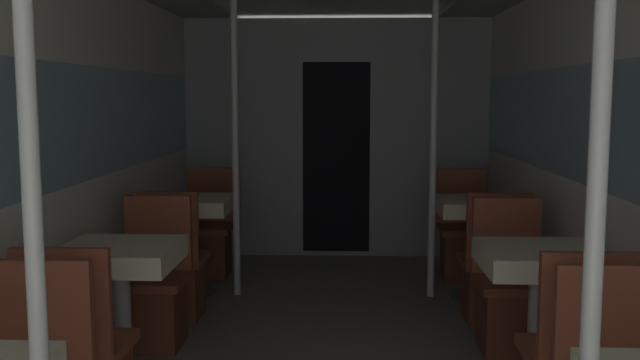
# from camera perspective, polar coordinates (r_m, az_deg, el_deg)

# --- Properties ---
(wall_left) EXTENTS (0.05, 8.51, 2.27)m
(wall_left) POSITION_cam_1_polar(r_m,az_deg,el_deg) (4.07, -20.56, 1.06)
(wall_left) COLOR silver
(wall_left) RESTS_ON ground_plane
(wall_right) EXTENTS (0.05, 8.51, 2.27)m
(wall_right) POSITION_cam_1_polar(r_m,az_deg,el_deg) (4.00, 22.24, 0.90)
(wall_right) COLOR silver
(wall_right) RESTS_ON ground_plane
(bulkhead_far) EXTENTS (2.89, 0.09, 2.27)m
(bulkhead_far) POSITION_cam_1_polar(r_m,az_deg,el_deg) (6.84, 1.32, 3.28)
(bulkhead_far) COLOR gray
(bulkhead_far) RESTS_ON ground_plane
(support_pole_left_0) EXTENTS (0.05, 0.05, 2.27)m
(support_pole_left_0) POSITION_cam_1_polar(r_m,az_deg,el_deg) (2.09, -21.90, -4.97)
(support_pole_left_0) COLOR silver
(support_pole_left_0) RESTS_ON ground_plane
(dining_table_left_1) EXTENTS (0.60, 0.60, 0.76)m
(dining_table_left_1) POSITION_cam_1_polar(r_m,az_deg,el_deg) (3.93, -15.71, -6.77)
(dining_table_left_1) COLOR #4C4C51
(dining_table_left_1) RESTS_ON ground_plane
(chair_left_far_1) EXTENTS (0.42, 0.42, 0.91)m
(chair_left_far_1) POSITION_cam_1_polar(r_m,az_deg,el_deg) (4.58, -13.22, -9.40)
(chair_left_far_1) COLOR brown
(chair_left_far_1) RESTS_ON ground_plane
(dining_table_left_2) EXTENTS (0.60, 0.60, 0.76)m
(dining_table_left_2) POSITION_cam_1_polar(r_m,az_deg,el_deg) (5.60, -10.20, -2.63)
(dining_table_left_2) COLOR #4C4C51
(dining_table_left_2) RESTS_ON ground_plane
(chair_left_near_2) EXTENTS (0.42, 0.42, 0.91)m
(chair_left_near_2) POSITION_cam_1_polar(r_m,az_deg,el_deg) (5.10, -11.58, -7.71)
(chair_left_near_2) COLOR brown
(chair_left_near_2) RESTS_ON ground_plane
(chair_left_far_2) EXTENTS (0.42, 0.42, 0.91)m
(chair_left_far_2) POSITION_cam_1_polar(r_m,az_deg,el_deg) (6.25, -8.94, -4.97)
(chair_left_far_2) COLOR brown
(chair_left_far_2) RESTS_ON ground_plane
(support_pole_left_2) EXTENTS (0.05, 0.05, 2.27)m
(support_pole_left_2) POSITION_cam_1_polar(r_m,az_deg,el_deg) (5.48, -6.78, 2.43)
(support_pole_left_2) COLOR silver
(support_pole_left_2) RESTS_ON ground_plane
(support_pole_right_0) EXTENTS (0.05, 0.05, 2.27)m
(support_pole_right_0) POSITION_cam_1_polar(r_m,az_deg,el_deg) (2.02, 21.07, -5.33)
(support_pole_right_0) COLOR silver
(support_pole_right_0) RESTS_ON ground_plane
(dining_table_right_1) EXTENTS (0.60, 0.60, 0.76)m
(dining_table_right_1) POSITION_cam_1_polar(r_m,az_deg,el_deg) (3.88, 17.14, -7.01)
(dining_table_right_1) COLOR #4C4C51
(dining_table_right_1) RESTS_ON ground_plane
(chair_right_far_1) EXTENTS (0.42, 0.42, 0.91)m
(chair_right_far_1) POSITION_cam_1_polar(r_m,az_deg,el_deg) (4.54, 14.98, -9.62)
(chair_right_far_1) COLOR brown
(chair_right_far_1) RESTS_ON ground_plane
(dining_table_right_2) EXTENTS (0.60, 0.60, 0.76)m
(dining_table_right_2) POSITION_cam_1_polar(r_m,az_deg,el_deg) (5.57, 12.46, -2.74)
(dining_table_right_2) COLOR #4C4C51
(dining_table_right_2) RESTS_ON ground_plane
(chair_right_near_2) EXTENTS (0.42, 0.42, 0.91)m
(chair_right_near_2) POSITION_cam_1_polar(r_m,az_deg,el_deg) (5.06, 13.60, -7.89)
(chair_right_near_2) COLOR brown
(chair_right_near_2) RESTS_ON ground_plane
(chair_right_far_2) EXTENTS (0.42, 0.42, 0.91)m
(chair_right_far_2) POSITION_cam_1_polar(r_m,az_deg,el_deg) (6.22, 11.38, -5.08)
(chair_right_far_2) COLOR brown
(chair_right_far_2) RESTS_ON ground_plane
(support_pole_right_2) EXTENTS (0.05, 0.05, 2.27)m
(support_pole_right_2) POSITION_cam_1_polar(r_m,az_deg,el_deg) (5.46, 9.03, 2.37)
(support_pole_right_2) COLOR silver
(support_pole_right_2) RESTS_ON ground_plane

